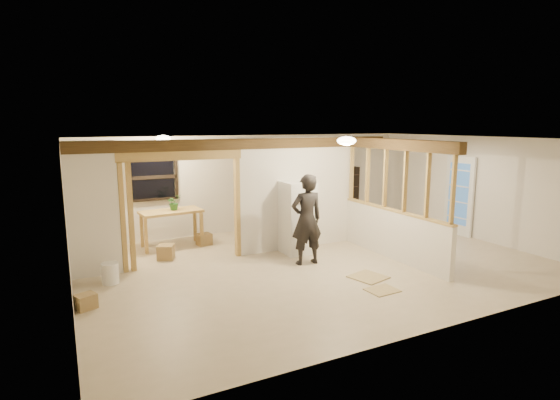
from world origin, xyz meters
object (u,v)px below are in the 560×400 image
refrigerator (297,218)px  woman (307,220)px  bookshelf (345,194)px  shop_vac (101,244)px  work_table (172,229)px

refrigerator → woman: bearing=-105.7°
refrigerator → bookshelf: refrigerator is taller
woman → refrigerator: bearing=-103.0°
shop_vac → work_table: bearing=-0.2°
refrigerator → work_table: bearing=144.5°
woman → bookshelf: (3.03, 2.99, -0.13)m
woman → shop_vac: bearing=-31.2°
work_table → refrigerator: bearing=-41.4°
shop_vac → bookshelf: size_ratio=0.34×
woman → shop_vac: (-3.65, 2.45, -0.65)m
refrigerator → woman: woman is taller
woman → work_table: woman is taller
refrigerator → shop_vac: (-3.87, 1.69, -0.52)m
woman → work_table: bearing=-46.2°
refrigerator → woman: size_ratio=0.86×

